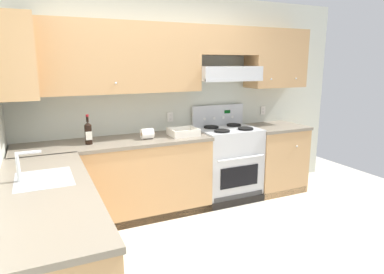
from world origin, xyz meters
name	(u,v)px	position (x,y,z in m)	size (l,w,h in m)	color
ground_plane	(207,264)	(0.00, 0.00, 0.00)	(7.04, 7.04, 0.00)	beige
wall_back	(180,85)	(0.40, 1.53, 1.48)	(4.68, 0.57, 2.55)	beige
counter_back_run	(165,174)	(0.08, 1.24, 0.45)	(3.60, 0.65, 0.91)	tan
counter_left_run	(51,249)	(-1.24, 0.00, 0.46)	(0.63, 1.91, 1.13)	tan
stove	(227,163)	(0.94, 1.25, 0.48)	(0.76, 0.62, 1.20)	#B7BABC
wine_bottle	(88,132)	(-0.78, 1.21, 1.04)	(0.07, 0.08, 0.32)	black
bowl	(183,133)	(0.30, 1.20, 0.94)	(0.33, 0.27, 0.08)	white
paper_towel_roll	(147,134)	(-0.15, 1.19, 0.97)	(0.14, 0.12, 0.12)	white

